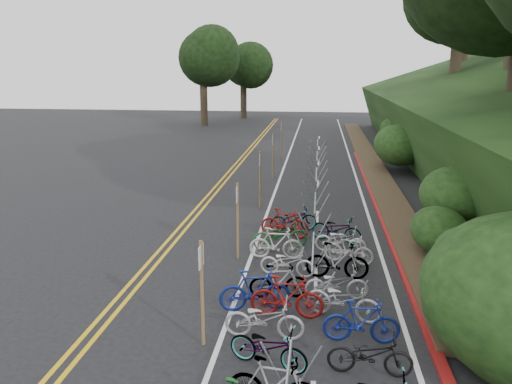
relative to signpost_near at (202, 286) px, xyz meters
The scene contains 9 objects.
ground 1.55m from the signpost_near, 167.11° to the left, with size 120.00×120.00×0.00m, color black.
road_markings 10.34m from the signpost_near, 90.15° to the left, with size 7.47×80.00×0.01m.
red_curb 13.22m from the signpost_near, 67.47° to the left, with size 0.25×28.00×0.10m, color maroon.
embankment 22.82m from the signpost_near, 57.34° to the left, with size 14.30×48.14×9.11m.
bike_racks_rest 13.37m from the signpost_near, 79.91° to the left, with size 1.14×23.00×1.17m.
signpost_near is the anchor object (origin of this frame).
signposts_rest 14.15m from the signpost_near, 90.24° to the left, with size 0.08×18.40×2.50m.
bike_front 2.14m from the signpost_near, 61.86° to the left, with size 1.81×0.51×1.09m, color navy.
bike_valet 3.55m from the signpost_near, 48.30° to the left, with size 3.26×13.00×1.09m.
Camera 1 is at (3.06, -9.84, 5.98)m, focal length 35.00 mm.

